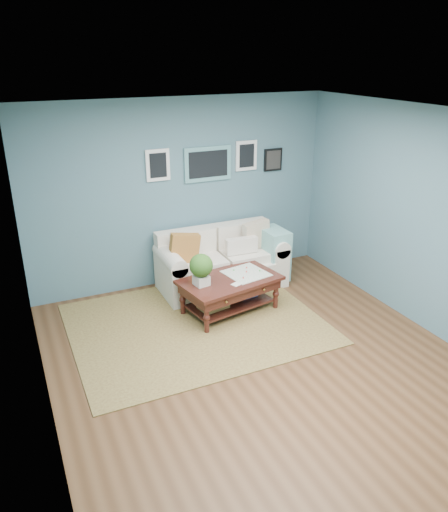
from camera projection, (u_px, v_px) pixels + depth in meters
room_shell at (264, 250)px, 5.15m from camera, size 5.00×5.02×2.70m
area_rug at (196, 324)px, 6.43m from camera, size 3.11×2.49×0.01m
loveseat at (226, 261)px, 7.36m from camera, size 1.87×0.85×0.96m
coffee_table at (225, 285)px, 6.57m from camera, size 1.41×0.98×0.91m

